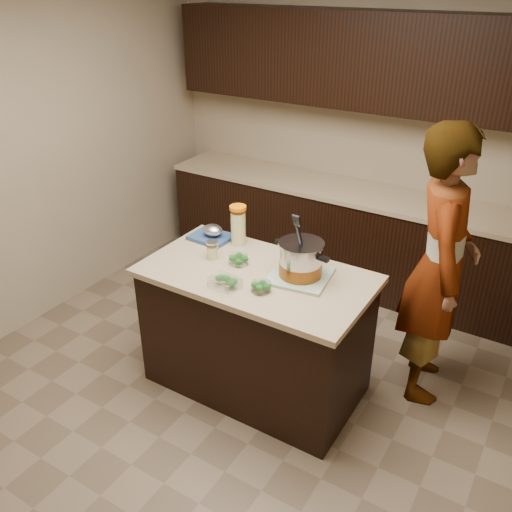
{
  "coord_description": "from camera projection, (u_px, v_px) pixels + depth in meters",
  "views": [
    {
      "loc": [
        1.56,
        -2.53,
        2.59
      ],
      "look_at": [
        0.0,
        0.0,
        1.02
      ],
      "focal_mm": 38.0,
      "sensor_mm": 36.0,
      "label": 1
    }
  ],
  "objects": [
    {
      "name": "blue_tray",
      "position": [
        212.0,
        235.0,
        3.83
      ],
      "size": [
        0.29,
        0.24,
        0.11
      ],
      "rotation": [
        0.0,
        0.0,
        -0.04
      ],
      "color": "navy",
      "rests_on": "island"
    },
    {
      "name": "stock_pot",
      "position": [
        301.0,
        261.0,
        3.32
      ],
      "size": [
        0.39,
        0.32,
        0.4
      ],
      "rotation": [
        0.0,
        0.0,
        -0.16
      ],
      "color": "#B7B7BC",
      "rests_on": "dish_towel"
    },
    {
      "name": "lemonade_pitcher",
      "position": [
        238.0,
        227.0,
        3.73
      ],
      "size": [
        0.15,
        0.15,
        0.28
      ],
      "rotation": [
        0.0,
        0.0,
        0.33
      ],
      "color": "#D5D282",
      "rests_on": "island"
    },
    {
      "name": "broccoli_tub_left",
      "position": [
        239.0,
        260.0,
        3.51
      ],
      "size": [
        0.16,
        0.16,
        0.06
      ],
      "rotation": [
        0.0,
        0.0,
        0.22
      ],
      "color": "silver",
      "rests_on": "island"
    },
    {
      "name": "broccoli_tub_right",
      "position": [
        261.0,
        287.0,
        3.21
      ],
      "size": [
        0.13,
        0.13,
        0.06
      ],
      "rotation": [
        0.0,
        0.0,
        -0.02
      ],
      "color": "silver",
      "rests_on": "island"
    },
    {
      "name": "room_shell",
      "position": [
        256.0,
        147.0,
        3.04
      ],
      "size": [
        4.04,
        4.04,
        2.72
      ],
      "color": "tan",
      "rests_on": "ground"
    },
    {
      "name": "back_cabinets",
      "position": [
        361.0,
        185.0,
        4.71
      ],
      "size": [
        3.6,
        0.63,
        2.33
      ],
      "color": "black",
      "rests_on": "ground"
    },
    {
      "name": "ground_plane",
      "position": [
        256.0,
        383.0,
        3.84
      ],
      "size": [
        4.0,
        4.0,
        0.0
      ],
      "primitive_type": "plane",
      "color": "brown",
      "rests_on": "ground"
    },
    {
      "name": "island",
      "position": [
        256.0,
        331.0,
        3.63
      ],
      "size": [
        1.46,
        0.81,
        0.9
      ],
      "color": "black",
      "rests_on": "ground"
    },
    {
      "name": "broccoli_tub_rect",
      "position": [
        225.0,
        283.0,
        3.25
      ],
      "size": [
        0.19,
        0.15,
        0.06
      ],
      "rotation": [
        0.0,
        0.0,
        -0.11
      ],
      "color": "silver",
      "rests_on": "island"
    },
    {
      "name": "person",
      "position": [
        440.0,
        267.0,
        3.42
      ],
      "size": [
        0.62,
        0.78,
        1.86
      ],
      "primitive_type": "imported",
      "rotation": [
        0.0,
        0.0,
        1.86
      ],
      "color": "gray",
      "rests_on": "ground"
    },
    {
      "name": "mason_jar",
      "position": [
        212.0,
        250.0,
        3.57
      ],
      "size": [
        0.1,
        0.1,
        0.13
      ],
      "rotation": [
        0.0,
        0.0,
        -0.32
      ],
      "color": "#D5D282",
      "rests_on": "island"
    },
    {
      "name": "dish_towel",
      "position": [
        300.0,
        276.0,
        3.36
      ],
      "size": [
        0.41,
        0.41,
        0.02
      ],
      "primitive_type": "cube",
      "rotation": [
        0.0,
        0.0,
        0.14
      ],
      "color": "#5A8056",
      "rests_on": "island"
    }
  ]
}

